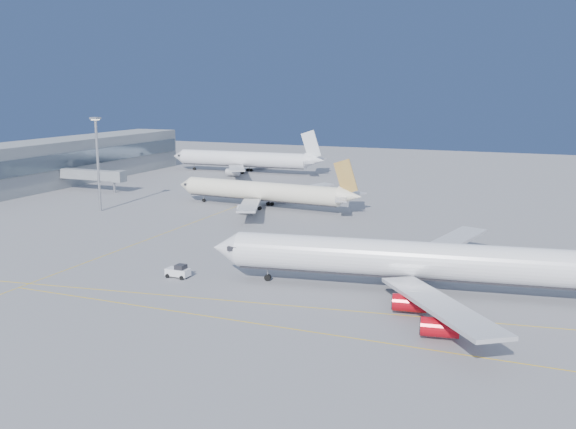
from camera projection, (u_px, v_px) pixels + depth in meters
The scene contains 9 objects.
ground at pixel (276, 292), 103.03m from camera, with size 500.00×500.00×0.00m, color slate.
terminal at pixel (68, 160), 221.43m from camera, with size 18.40×110.00×15.00m.
jet_bridge at pixel (95, 175), 201.98m from camera, with size 23.60×3.60×6.90m.
taxiway_lines at pixel (214, 272), 114.25m from camera, with size 118.86×140.00×0.02m.
airliner_virgin at pixel (417, 261), 102.23m from camera, with size 68.58×61.05×16.95m.
airliner_etihad at pixel (265, 192), 174.34m from camera, with size 56.12×51.71×14.64m.
airliner_third at pixel (246, 159), 246.57m from camera, with size 63.46×58.57×17.04m.
pushback_tug at pixel (178, 271), 110.71m from camera, with size 4.18×2.64×2.31m.
light_mast at pixel (97, 156), 167.75m from camera, with size 2.14×2.14×24.72m.
Camera 1 is at (39.17, -90.55, 32.25)m, focal length 40.00 mm.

